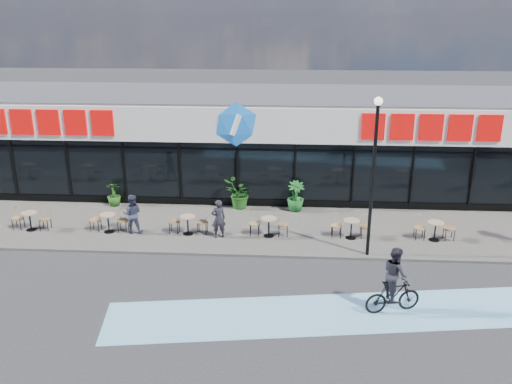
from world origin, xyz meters
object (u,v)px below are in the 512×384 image
patron_right (132,214)px  cyclist_a (394,285)px  patron_left (218,219)px  potted_plant_left (114,194)px  potted_plant_right (239,194)px  lamp_post (374,166)px  potted_plant_mid (296,196)px

patron_right → cyclist_a: size_ratio=0.76×
patron_left → patron_right: patron_right is taller
potted_plant_left → potted_plant_right: potted_plant_right is taller
lamp_post → potted_plant_right: bearing=139.2°
patron_left → patron_right: size_ratio=0.97×
patron_left → patron_right: (-3.39, 0.24, 0.02)m
potted_plant_right → patron_right: 4.84m
potted_plant_left → cyclist_a: 13.40m
lamp_post → potted_plant_right: (-4.99, 4.31, -2.65)m
potted_plant_left → potted_plant_right: 5.55m
potted_plant_mid → lamp_post: bearing=-58.8°
potted_plant_right → lamp_post: bearing=-40.8°
potted_plant_right → potted_plant_mid: bearing=-2.9°
potted_plant_mid → patron_left: 4.21m
potted_plant_mid → cyclist_a: cyclist_a is taller
potted_plant_right → patron_left: 3.17m
lamp_post → patron_left: lamp_post is taller
potted_plant_mid → patron_right: (-6.34, -2.77, 0.13)m
lamp_post → potted_plant_left: bearing=157.7°
potted_plant_left → patron_left: bearing=-31.9°
patron_right → cyclist_a: cyclist_a is taller
cyclist_a → potted_plant_mid: bearing=109.6°
potted_plant_right → patron_left: size_ratio=0.87×
potted_plant_mid → cyclist_a: 8.30m
potted_plant_left → potted_plant_right: bearing=-0.1°
potted_plant_mid → patron_left: bearing=-134.4°
potted_plant_right → patron_right: size_ratio=0.84×
potted_plant_left → potted_plant_right: (5.55, -0.01, 0.13)m
patron_right → potted_plant_mid: bearing=-164.5°
lamp_post → potted_plant_left: size_ratio=5.33×
potted_plant_left → potted_plant_mid: potted_plant_mid is taller
potted_plant_mid → potted_plant_left: bearing=179.0°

